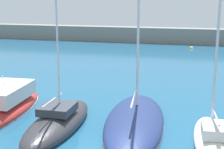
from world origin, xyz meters
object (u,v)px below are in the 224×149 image
Objects in this scene: sailboat_charcoal_second at (58,122)px; motorboat_red_nearest at (1,107)px; sailboat_ivory_fourth at (213,139)px; mooring_buoy_yellow at (192,48)px; sailboat_navy_third at (135,120)px.

motorboat_red_nearest is at bearing 72.58° from sailboat_charcoal_second.
sailboat_ivory_fourth is 34.29m from mooring_buoy_yellow.
motorboat_red_nearest is 17.43× the size of mooring_buoy_yellow.
motorboat_red_nearest is at bearing 83.98° from sailboat_navy_third.
sailboat_ivory_fourth is at bearing -100.96° from motorboat_red_nearest.
sailboat_charcoal_second is at bearing -109.84° from motorboat_red_nearest.
sailboat_ivory_fourth is (13.45, -1.75, 0.01)m from motorboat_red_nearest.
sailboat_navy_third is at bearing 63.70° from sailboat_ivory_fourth.
sailboat_navy_third is at bearing -73.16° from sailboat_charcoal_second.
sailboat_ivory_fourth is at bearing -118.12° from sailboat_navy_third.
mooring_buoy_yellow is (-2.14, 34.22, -0.42)m from sailboat_ivory_fourth.
sailboat_charcoal_second is at bearing -101.05° from mooring_buoy_yellow.
motorboat_red_nearest is 34.39m from mooring_buoy_yellow.
mooring_buoy_yellow is at bearing -10.23° from sailboat_navy_third.
sailboat_navy_third is 36.47× the size of mooring_buoy_yellow.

